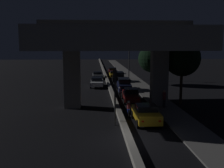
# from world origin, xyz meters

# --- Properties ---
(ground_plane) EXTENTS (200.00, 200.00, 0.00)m
(ground_plane) POSITION_xyz_m (0.00, 0.00, 0.00)
(ground_plane) COLOR black
(median_divider) EXTENTS (0.48, 126.00, 0.41)m
(median_divider) POSITION_xyz_m (0.00, 35.00, 0.20)
(median_divider) COLOR gray
(median_divider) RESTS_ON ground_plane
(sidewalk_right) EXTENTS (2.78, 126.00, 0.13)m
(sidewalk_right) POSITION_xyz_m (5.05, 28.00, 0.07)
(sidewalk_right) COLOR #5B5956
(sidewalk_right) RESTS_ON ground_plane
(elevated_overpass) EXTENTS (15.91, 13.50, 9.00)m
(elevated_overpass) POSITION_xyz_m (0.00, 10.04, 6.85)
(elevated_overpass) COLOR gray
(elevated_overpass) RESTS_ON ground_plane
(traffic_light_left_of_median) EXTENTS (0.30, 0.49, 4.68)m
(traffic_light_left_of_median) POSITION_xyz_m (-0.64, 3.54, 3.20)
(traffic_light_left_of_median) COLOR black
(traffic_light_left_of_median) RESTS_ON ground_plane
(street_lamp) EXTENTS (1.92, 0.32, 8.62)m
(street_lamp) POSITION_xyz_m (3.99, 31.58, 5.02)
(street_lamp) COLOR #2D2D30
(street_lamp) RESTS_ON ground_plane
(car_taxi_yellow_lead) EXTENTS (2.04, 4.28, 1.58)m
(car_taxi_yellow_lead) POSITION_xyz_m (2.02, 3.96, 0.82)
(car_taxi_yellow_lead) COLOR gold
(car_taxi_yellow_lead) RESTS_ON ground_plane
(car_dark_red_second) EXTENTS (1.96, 4.72, 1.59)m
(car_dark_red_second) POSITION_xyz_m (1.89, 12.30, 0.80)
(car_dark_red_second) COLOR #591414
(car_dark_red_second) RESTS_ON ground_plane
(car_dark_blue_third) EXTENTS (2.07, 4.70, 1.78)m
(car_dark_blue_third) POSITION_xyz_m (1.96, 19.76, 0.92)
(car_dark_blue_third) COLOR #141938
(car_dark_blue_third) RESTS_ON ground_plane
(car_black_fourth) EXTENTS (2.02, 4.26, 1.79)m
(car_black_fourth) POSITION_xyz_m (2.03, 28.72, 0.91)
(car_black_fourth) COLOR black
(car_black_fourth) RESTS_ON ground_plane
(car_taxi_yellow_fifth) EXTENTS (1.90, 3.96, 1.34)m
(car_taxi_yellow_fifth) POSITION_xyz_m (1.64, 34.45, 0.68)
(car_taxi_yellow_fifth) COLOR gold
(car_taxi_yellow_fifth) RESTS_ON ground_plane
(car_dark_red_sixth) EXTENTS (1.95, 4.45, 1.41)m
(car_dark_red_sixth) POSITION_xyz_m (1.83, 41.24, 0.72)
(car_dark_red_sixth) COLOR #591414
(car_dark_red_sixth) RESTS_ON ground_plane
(car_white_lead_oncoming) EXTENTS (2.15, 4.74, 1.47)m
(car_white_lead_oncoming) POSITION_xyz_m (-1.88, 23.39, 0.78)
(car_white_lead_oncoming) COLOR silver
(car_white_lead_oncoming) RESTS_ON ground_plane
(car_grey_second_oncoming) EXTENTS (2.11, 4.27, 1.32)m
(car_grey_second_oncoming) POSITION_xyz_m (-1.67, 33.38, 0.68)
(car_grey_second_oncoming) COLOR #515459
(car_grey_second_oncoming) RESTS_ON ground_plane
(motorcycle_blue_filtering_near) EXTENTS (0.34, 1.78, 1.45)m
(motorcycle_blue_filtering_near) POSITION_xyz_m (0.86, 6.27, 0.62)
(motorcycle_blue_filtering_near) COLOR black
(motorcycle_blue_filtering_near) RESTS_ON ground_plane
(motorcycle_black_filtering_mid) EXTENTS (0.32, 1.92, 1.34)m
(motorcycle_black_filtering_mid) POSITION_xyz_m (0.86, 14.99, 0.57)
(motorcycle_black_filtering_mid) COLOR black
(motorcycle_black_filtering_mid) RESTS_ON ground_plane
(pedestrian_on_sidewalk) EXTENTS (0.35, 0.35, 1.82)m
(pedestrian_on_sidewalk) POSITION_xyz_m (4.84, 8.70, 1.05)
(pedestrian_on_sidewalk) COLOR black
(pedestrian_on_sidewalk) RESTS_ON sidewalk_right
(roadside_tree_kerbside_near) EXTENTS (3.97, 3.97, 7.07)m
(roadside_tree_kerbside_near) POSITION_xyz_m (7.29, 10.85, 5.06)
(roadside_tree_kerbside_near) COLOR #38281C
(roadside_tree_kerbside_near) RESTS_ON ground_plane
(roadside_tree_kerbside_mid) EXTENTS (4.47, 4.47, 6.49)m
(roadside_tree_kerbside_mid) POSITION_xyz_m (7.14, 25.26, 4.24)
(roadside_tree_kerbside_mid) COLOR #2D2116
(roadside_tree_kerbside_mid) RESTS_ON ground_plane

